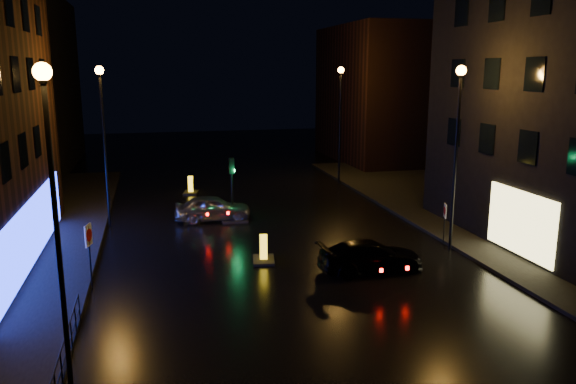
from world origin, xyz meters
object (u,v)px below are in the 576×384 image
at_px(bollard_near, 264,255).
at_px(traffic_signal, 232,210).
at_px(bollard_far, 191,190).
at_px(dark_sedan, 371,256).
at_px(silver_hatchback, 213,208).
at_px(road_sign_right, 445,214).
at_px(road_sign_left, 89,241).

bearing_deg(bollard_near, traffic_signal, 101.70).
relative_size(traffic_signal, bollard_far, 2.28).
bearing_deg(dark_sedan, bollard_near, 61.71).
bearing_deg(silver_hatchback, dark_sedan, -149.04).
height_order(silver_hatchback, road_sign_right, road_sign_right).
relative_size(silver_hatchback, bollard_near, 2.75).
distance_m(traffic_signal, bollard_far, 7.35).
distance_m(traffic_signal, road_sign_right, 11.65).
xyz_separation_m(dark_sedan, bollard_far, (-6.18, 16.85, -0.38)).
bearing_deg(road_sign_right, dark_sedan, 46.62).
relative_size(bollard_near, road_sign_right, 0.75).
xyz_separation_m(traffic_signal, dark_sedan, (4.36, -9.73, 0.14)).
xyz_separation_m(silver_hatchback, dark_sedan, (5.49, -9.56, -0.07)).
xyz_separation_m(traffic_signal, bollard_far, (-1.82, 7.12, -0.24)).
distance_m(dark_sedan, bollard_far, 17.95).
bearing_deg(road_sign_left, bollard_far, 88.52).
height_order(silver_hatchback, dark_sedan, silver_hatchback).
distance_m(silver_hatchback, bollard_near, 7.49).
bearing_deg(dark_sedan, bollard_far, 20.44).
height_order(dark_sedan, road_sign_right, road_sign_right).
xyz_separation_m(silver_hatchback, road_sign_left, (-5.57, -8.79, 1.19)).
bearing_deg(road_sign_left, traffic_signal, 68.63).
relative_size(road_sign_left, road_sign_right, 1.26).
height_order(traffic_signal, dark_sedan, traffic_signal).
xyz_separation_m(bollard_near, road_sign_right, (8.81, 0.30, 1.24)).
bearing_deg(dark_sedan, silver_hatchback, 30.15).
height_order(dark_sedan, bollard_near, dark_sedan).
relative_size(traffic_signal, silver_hatchback, 0.83).
relative_size(dark_sedan, road_sign_left, 1.74).
bearing_deg(bollard_far, dark_sedan, -56.85).
height_order(traffic_signal, road_sign_left, traffic_signal).
distance_m(dark_sedan, bollard_near, 4.66).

